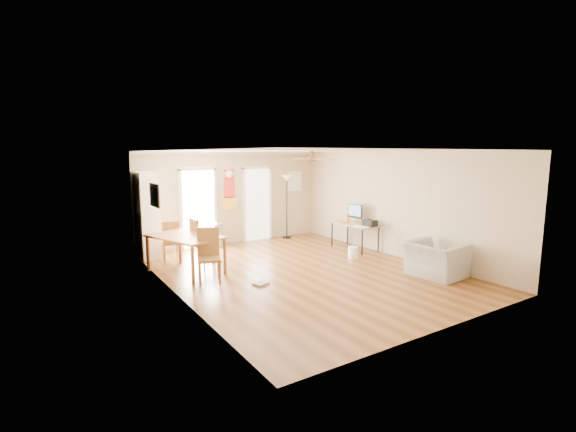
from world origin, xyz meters
TOP-DOWN VIEW (x-y plane):
  - floor at (0.00, 0.00)m, footprint 7.00×7.00m
  - ceiling at (0.00, 0.00)m, footprint 5.50×7.00m
  - wall_back at (0.00, 3.50)m, footprint 5.50×0.04m
  - wall_front at (0.00, -3.50)m, footprint 5.50×0.04m
  - wall_left at (-2.75, 0.00)m, footprint 0.04×7.00m
  - wall_right at (2.75, 0.00)m, footprint 0.04×7.00m
  - crown_molding at (0.00, 0.00)m, footprint 5.50×7.00m
  - kitchen_doorway at (-1.05, 3.48)m, footprint 0.90×0.10m
  - bathroom_doorway at (0.75, 3.48)m, footprint 0.80×0.10m
  - wall_decal at (-0.13, 3.48)m, footprint 0.46×0.03m
  - ac_grille at (2.05, 3.47)m, footprint 0.50×0.04m
  - framed_poster at (-2.73, 1.40)m, footprint 0.04×0.66m
  - ceiling_fan at (0.00, -0.30)m, footprint 1.24×1.24m
  - bookshelf at (-2.52, 3.10)m, footprint 0.63×1.02m
  - dining_table at (-2.15, 1.31)m, footprint 1.47×1.86m
  - dining_chair_right_a at (-1.60, 1.74)m, footprint 0.45×0.45m
  - dining_chair_right_b at (-1.60, 1.41)m, footprint 0.38×0.38m
  - dining_chair_near at (-1.98, 0.40)m, footprint 0.56×0.56m
  - dining_chair_far at (-2.12, 2.52)m, footprint 0.45×0.45m
  - trash_can at (-0.62, 3.21)m, footprint 0.34×0.34m
  - torchiere_lamp at (1.64, 3.24)m, footprint 0.42×0.42m
  - computer_desk at (2.38, 1.01)m, footprint 0.65×1.29m
  - imac at (2.47, 1.12)m, footprint 0.15×0.55m
  - keyboard at (2.20, 0.57)m, footprint 0.22×0.42m
  - printer at (2.45, 0.53)m, footprint 0.31×0.35m
  - orange_bottle at (2.30, 1.21)m, footprint 0.11×0.11m
  - wastebasket_a at (1.69, 0.28)m, footprint 0.29×0.29m
  - floor_cloth at (-1.19, -0.27)m, footprint 0.33×0.29m
  - armchair at (2.15, -1.74)m, footprint 1.05×1.18m

SIDE VIEW (x-z plane):
  - floor at x=0.00m, z-range 0.00..0.00m
  - floor_cloth at x=-1.19m, z-range 0.00..0.04m
  - wastebasket_a at x=1.69m, z-range 0.00..0.29m
  - trash_can at x=-0.62m, z-range 0.00..0.66m
  - computer_desk at x=2.38m, z-range 0.00..0.69m
  - armchair at x=2.15m, z-range 0.00..0.72m
  - dining_table at x=-2.15m, z-range 0.00..0.81m
  - dining_chair_right_b at x=-1.60m, z-range 0.00..0.91m
  - dining_chair_far at x=-2.12m, z-range 0.00..0.96m
  - dining_chair_near at x=-1.98m, z-range 0.00..1.07m
  - dining_chair_right_a at x=-1.60m, z-range 0.00..1.07m
  - keyboard at x=2.20m, z-range 0.69..0.71m
  - printer at x=2.45m, z-range 0.69..0.85m
  - orange_bottle at x=2.30m, z-range 0.69..0.95m
  - imac at x=2.47m, z-range 0.69..1.20m
  - torchiere_lamp at x=1.64m, z-range 0.00..1.91m
  - kitchen_doorway at x=-1.05m, z-range 0.00..2.10m
  - bathroom_doorway at x=0.75m, z-range 0.00..2.10m
  - bookshelf at x=-2.52m, z-range 0.00..2.11m
  - wall_back at x=0.00m, z-range 0.00..2.60m
  - wall_front at x=0.00m, z-range 0.00..2.60m
  - wall_left at x=-2.75m, z-range 0.00..2.60m
  - wall_right at x=2.75m, z-range 0.00..2.60m
  - wall_decal at x=-0.13m, z-range 1.00..2.10m
  - ac_grille at x=2.05m, z-range 1.40..2.00m
  - framed_poster at x=-2.73m, z-range 1.46..1.94m
  - ceiling_fan at x=0.00m, z-range 2.33..2.53m
  - crown_molding at x=0.00m, z-range 2.52..2.60m
  - ceiling at x=0.00m, z-range 2.60..2.60m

